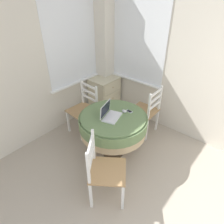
# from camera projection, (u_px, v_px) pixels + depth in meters

# --- Properties ---
(corner_room_shell) EXTENTS (4.41, 5.24, 2.55)m
(corner_room_shell) POSITION_uv_depth(u_px,v_px,m) (126.00, 73.00, 2.89)
(corner_room_shell) COLOR beige
(corner_room_shell) RESTS_ON ground_plane
(round_dining_table) EXTENTS (1.03, 1.03, 0.72)m
(round_dining_table) POSITION_uv_depth(u_px,v_px,m) (113.00, 124.00, 3.02)
(round_dining_table) COLOR #4C3D2D
(round_dining_table) RESTS_ON ground_plane
(laptop) EXTENTS (0.36, 0.30, 0.22)m
(laptop) POSITION_uv_depth(u_px,v_px,m) (110.00, 114.00, 2.90)
(laptop) COLOR silver
(laptop) RESTS_ON round_dining_table
(computer_mouse) EXTENTS (0.05, 0.08, 0.04)m
(computer_mouse) POSITION_uv_depth(u_px,v_px,m) (124.00, 111.00, 3.02)
(computer_mouse) COLOR silver
(computer_mouse) RESTS_ON round_dining_table
(cell_phone) EXTENTS (0.06, 0.11, 0.01)m
(cell_phone) POSITION_uv_depth(u_px,v_px,m) (129.00, 111.00, 3.04)
(cell_phone) COLOR #B2B7BC
(cell_phone) RESTS_ON round_dining_table
(dining_chair_near_back_window) EXTENTS (0.46, 0.46, 0.93)m
(dining_chair_near_back_window) POSITION_uv_depth(u_px,v_px,m) (84.00, 109.00, 3.60)
(dining_chair_near_back_window) COLOR #A87F51
(dining_chair_near_back_window) RESTS_ON ground_plane
(dining_chair_near_right_window) EXTENTS (0.45, 0.45, 0.93)m
(dining_chair_near_right_window) POSITION_uv_depth(u_px,v_px,m) (146.00, 111.00, 3.55)
(dining_chair_near_right_window) COLOR #A87F51
(dining_chair_near_right_window) RESTS_ON ground_plane
(dining_chair_camera_near) EXTENTS (0.61, 0.61, 0.93)m
(dining_chair_camera_near) POSITION_uv_depth(u_px,v_px,m) (104.00, 170.00, 2.43)
(dining_chair_camera_near) COLOR #A87F51
(dining_chair_camera_near) RESTS_ON ground_plane
(corner_cabinet) EXTENTS (0.57, 0.48, 0.75)m
(corner_cabinet) POSITION_uv_depth(u_px,v_px,m) (105.00, 94.00, 4.26)
(corner_cabinet) COLOR beige
(corner_cabinet) RESTS_ON ground_plane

